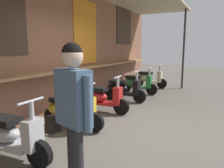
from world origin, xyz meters
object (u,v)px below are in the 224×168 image
at_px(scooter_yellow, 69,110).
at_px(scooter_red, 101,97).
at_px(shopper_with_handbag, 73,106).
at_px(scooter_silver, 8,135).
at_px(scooter_black, 122,89).
at_px(scooter_cream, 148,78).
at_px(scooter_green, 136,83).

distance_m(scooter_yellow, scooter_red, 1.30).
bearing_deg(shopper_with_handbag, scooter_silver, -80.12).
bearing_deg(scooter_red, scooter_black, 86.86).
bearing_deg(scooter_red, scooter_yellow, -93.14).
bearing_deg(shopper_with_handbag, scooter_black, -142.84).
distance_m(scooter_black, scooter_cream, 2.68).
bearing_deg(scooter_green, scooter_silver, -92.02).
height_order(scooter_silver, scooter_yellow, same).
height_order(scooter_yellow, shopper_with_handbag, shopper_with_handbag).
relative_size(scooter_cream, shopper_with_handbag, 0.81).
relative_size(scooter_yellow, scooter_green, 1.00).
distance_m(scooter_silver, shopper_with_handbag, 1.55).
bearing_deg(scooter_black, scooter_silver, -89.84).
xyz_separation_m(scooter_red, scooter_cream, (4.04, 0.00, 0.00)).
bearing_deg(scooter_silver, scooter_yellow, 87.40).
relative_size(scooter_red, shopper_with_handbag, 0.82).
bearing_deg(scooter_silver, shopper_with_handbag, -12.28).
relative_size(scooter_silver, scooter_green, 1.00).
xyz_separation_m(scooter_green, scooter_cream, (1.43, 0.00, 0.00)).
distance_m(scooter_red, scooter_green, 2.61).
relative_size(scooter_silver, scooter_black, 1.00).
bearing_deg(shopper_with_handbag, scooter_red, -135.65).
relative_size(scooter_black, scooter_green, 1.00).
height_order(scooter_cream, shopper_with_handbag, shopper_with_handbag).
bearing_deg(scooter_yellow, scooter_green, 86.14).
xyz_separation_m(scooter_cream, shopper_with_handbag, (-7.02, -1.38, 0.67)).
height_order(scooter_silver, shopper_with_handbag, shopper_with_handbag).
bearing_deg(scooter_red, shopper_with_handbag, -68.35).
bearing_deg(scooter_cream, scooter_green, -90.97).
relative_size(scooter_yellow, shopper_with_handbag, 0.82).
relative_size(scooter_green, shopper_with_handbag, 0.82).
relative_size(scooter_green, scooter_cream, 1.00).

